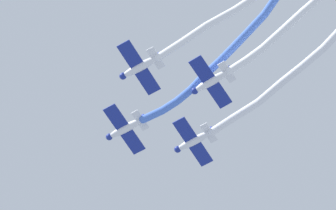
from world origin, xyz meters
name	(u,v)px	position (x,y,z in m)	size (l,w,h in m)	color
airplane_lead	(125,129)	(-8.24, -0.46, 81.66)	(5.12, 6.85, 1.71)	silver
smoke_trail_lead	(214,64)	(4.01, -2.62, 83.34)	(20.33, 6.60, 4.45)	#4C75DB
airplane_left_wing	(139,67)	(-3.14, -6.71, 81.26)	(5.12, 6.84, 1.71)	silver
airplane_right_wing	(193,141)	(-1.99, 4.65, 81.96)	(5.13, 6.86, 1.71)	silver
smoke_trail_right_wing	(310,54)	(14.13, 0.71, 82.78)	(27.67, 10.03, 2.98)	white
airplane_slot	(211,82)	(3.11, -1.60, 81.46)	(5.18, 6.89, 1.71)	silver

